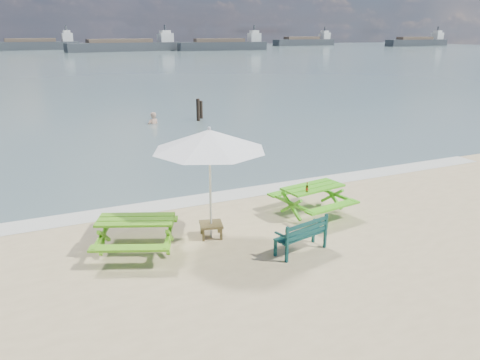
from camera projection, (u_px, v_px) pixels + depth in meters
name	position (u px, v px, depth m)	size (l,w,h in m)	color
sea	(46.00, 59.00, 83.49)	(300.00, 300.00, 0.00)	slate
foam_strip	(202.00, 199.00, 13.86)	(22.00, 0.90, 0.01)	silver
picnic_table_left	(137.00, 236.00, 10.47)	(2.27, 2.37, 0.80)	#55A018
picnic_table_right	(312.00, 201.00, 12.63)	(1.94, 2.10, 0.80)	#4AB71B
park_bench	(301.00, 242.00, 10.51)	(1.34, 0.70, 0.79)	#0D3835
side_table	(211.00, 230.00, 11.29)	(0.65, 0.65, 0.35)	brown
patio_umbrella	(209.00, 140.00, 10.62)	(3.24, 3.24, 2.64)	silver
beer_bottle	(307.00, 189.00, 12.04)	(0.07, 0.07, 0.26)	brown
swimmer	(154.00, 129.00, 25.27)	(0.76, 0.61, 1.80)	tan
mooring_pilings	(199.00, 112.00, 26.15)	(0.59, 0.79, 1.43)	black
cargo_ships	(239.00, 44.00, 135.76)	(141.66, 33.83, 4.40)	#32373C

